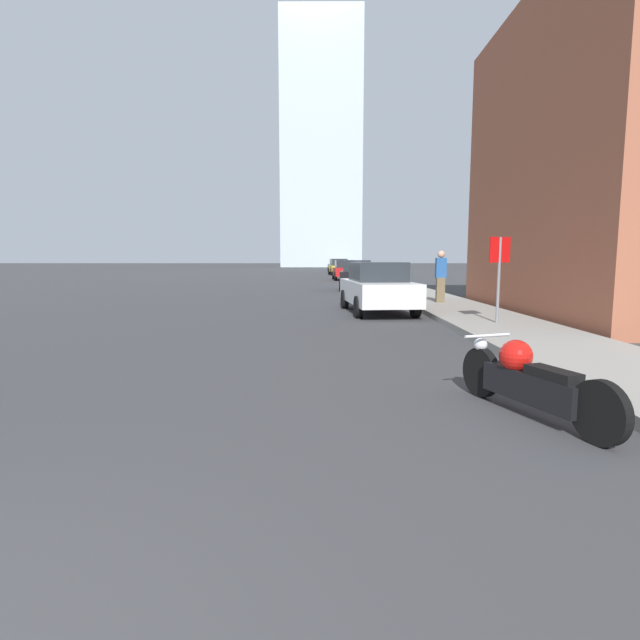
% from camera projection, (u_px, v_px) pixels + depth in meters
% --- Properties ---
extents(sidewalk, '(2.50, 240.00, 0.15)m').
position_uv_depth(sidewalk, '(375.00, 279.00, 41.06)').
color(sidewalk, gray).
rests_on(sidewalk, ground_plane).
extents(distant_tower, '(16.57, 16.57, 50.60)m').
position_uv_depth(distant_tower, '(321.00, 148.00, 106.54)').
color(distant_tower, silver).
rests_on(distant_tower, ground_plane).
extents(motorcycle, '(0.98, 2.21, 0.79)m').
position_uv_depth(motorcycle, '(528.00, 380.00, 5.31)').
color(motorcycle, black).
rests_on(motorcycle, ground_plane).
extents(parked_car_white, '(2.17, 4.67, 1.58)m').
position_uv_depth(parked_car_white, '(377.00, 287.00, 15.54)').
color(parked_car_white, silver).
rests_on(parked_car_white, ground_plane).
extents(parked_car_black, '(2.07, 4.06, 1.61)m').
position_uv_depth(parked_car_black, '(357.00, 275.00, 26.86)').
color(parked_car_black, black).
rests_on(parked_car_black, ground_plane).
extents(parked_car_red, '(1.93, 4.43, 1.60)m').
position_uv_depth(parked_car_red, '(344.00, 270.00, 39.79)').
color(parked_car_red, red).
rests_on(parked_car_red, ground_plane).
extents(parked_car_yellow, '(2.25, 4.04, 1.70)m').
position_uv_depth(parked_car_yellow, '(339.00, 267.00, 52.31)').
color(parked_car_yellow, gold).
rests_on(parked_car_yellow, ground_plane).
extents(parked_car_silver, '(2.26, 4.61, 1.68)m').
position_uv_depth(parked_car_silver, '(336.00, 265.00, 65.31)').
color(parked_car_silver, '#BCBCC1').
rests_on(parked_car_silver, ground_plane).
extents(stop_sign, '(0.57, 0.26, 2.04)m').
position_uv_depth(stop_sign, '(499.00, 264.00, 11.85)').
color(stop_sign, slate).
rests_on(stop_sign, sidewalk).
extents(pedestrian, '(0.36, 0.25, 1.82)m').
position_uv_depth(pedestrian, '(441.00, 276.00, 17.50)').
color(pedestrian, brown).
rests_on(pedestrian, sidewalk).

